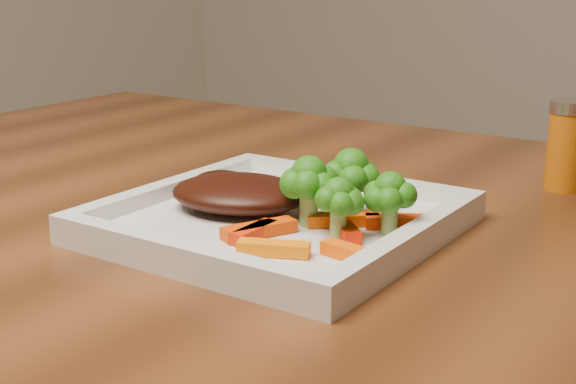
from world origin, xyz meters
The scene contains 15 objects.
plate centered at (-0.17, -0.09, 0.76)m, with size 0.27×0.27×0.01m, color silver.
steak centered at (-0.21, -0.08, 0.78)m, with size 0.12×0.10×0.03m, color #330F07.
broccoli_0 centered at (-0.12, -0.05, 0.80)m, with size 0.06×0.06×0.07m, color #186911, non-canonical shape.
broccoli_1 centered at (-0.07, -0.07, 0.79)m, with size 0.05×0.05×0.06m, color #317213, non-canonical shape.
broccoli_2 centered at (-0.10, -0.10, 0.79)m, with size 0.05×0.05×0.06m, color #1F7513, non-canonical shape.
broccoli_3 centered at (-0.14, -0.09, 0.79)m, with size 0.06×0.06×0.06m, color #3C7713, non-canonical shape.
carrot_0 centered at (-0.12, -0.16, 0.77)m, with size 0.05×0.01×0.01m, color orange.
carrot_1 centered at (-0.07, -0.14, 0.77)m, with size 0.05×0.01×0.01m, color #F35403.
carrot_2 centered at (-0.15, -0.14, 0.77)m, with size 0.05×0.01×0.01m, color red.
carrot_3 centered at (-0.07, -0.05, 0.77)m, with size 0.06×0.02×0.01m, color #FF3804.
carrot_4 centered at (-0.16, -0.02, 0.77)m, with size 0.06×0.02×0.01m, color red.
carrot_5 centered at (-0.10, -0.09, 0.77)m, with size 0.05×0.01×0.01m, color red.
carrot_6 centered at (-0.11, -0.07, 0.77)m, with size 0.06×0.02×0.01m, color #D54C03.
spice_shaker centered at (0.00, 0.19, 0.80)m, with size 0.04×0.04×0.09m, color #A25109.
carrot_7 centered at (-0.16, -0.13, 0.77)m, with size 0.06×0.02×0.01m, color #D93E03.
Camera 1 is at (0.21, -0.63, 0.97)m, focal length 50.00 mm.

